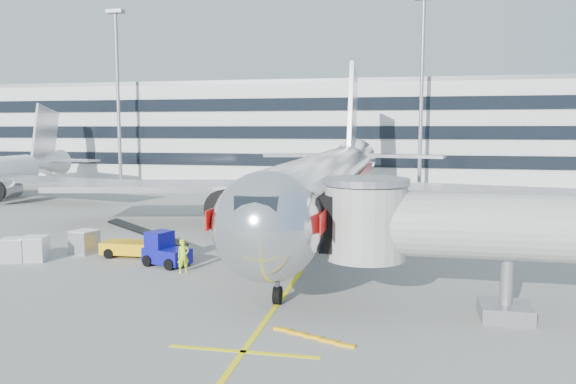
% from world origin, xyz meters
% --- Properties ---
extents(ground, '(180.00, 180.00, 0.00)m').
position_xyz_m(ground, '(0.00, 0.00, 0.00)').
color(ground, gray).
rests_on(ground, ground).
extents(lead_in_line, '(0.25, 70.00, 0.01)m').
position_xyz_m(lead_in_line, '(0.00, 10.00, 0.01)').
color(lead_in_line, '#FFED0D').
rests_on(lead_in_line, ground).
extents(stop_bar, '(6.00, 0.25, 0.01)m').
position_xyz_m(stop_bar, '(0.00, -14.00, 0.01)').
color(stop_bar, '#FFED0D').
rests_on(stop_bar, ground).
extents(main_jet, '(50.95, 48.70, 16.06)m').
position_xyz_m(main_jet, '(0.00, 11.72, 4.23)').
color(main_jet, silver).
rests_on(main_jet, ground).
extents(jet_bridge, '(17.80, 4.50, 7.00)m').
position_xyz_m(jet_bridge, '(12.18, -8.00, 3.87)').
color(jet_bridge, silver).
rests_on(jet_bridge, ground).
extents(terminal, '(150.00, 24.25, 15.60)m').
position_xyz_m(terminal, '(0.00, 57.95, 7.80)').
color(terminal, silver).
rests_on(terminal, ground).
extents(light_mast_west, '(2.40, 1.20, 25.45)m').
position_xyz_m(light_mast_west, '(-35.00, 42.00, 14.88)').
color(light_mast_west, gray).
rests_on(light_mast_west, ground).
extents(light_mast_centre, '(2.40, 1.20, 25.45)m').
position_xyz_m(light_mast_centre, '(8.00, 42.00, 14.88)').
color(light_mast_centre, gray).
rests_on(light_mast_centre, ground).
extents(belt_loader, '(5.22, 2.05, 2.48)m').
position_xyz_m(belt_loader, '(-11.27, 0.11, 0.70)').
color(belt_loader, '#FBAF0A').
rests_on(belt_loader, ground).
extents(baggage_tug, '(3.21, 2.56, 2.12)m').
position_xyz_m(baggage_tug, '(-8.63, -1.76, 0.93)').
color(baggage_tug, '#0C0C87').
rests_on(baggage_tug, ground).
extents(cargo_container_left, '(1.80, 1.80, 1.53)m').
position_xyz_m(cargo_container_left, '(-18.57, -2.76, 0.77)').
color(cargo_container_left, '#B9BCC1').
rests_on(cargo_container_left, ground).
extents(cargo_container_right, '(1.83, 1.83, 1.60)m').
position_xyz_m(cargo_container_right, '(-17.39, -2.32, 0.80)').
color(cargo_container_right, '#B9BCC1').
rests_on(cargo_container_right, ground).
extents(cargo_container_front, '(1.82, 1.82, 1.59)m').
position_xyz_m(cargo_container_front, '(-15.45, 0.31, 0.80)').
color(cargo_container_front, '#B9BCC1').
rests_on(cargo_container_front, ground).
extents(ramp_worker, '(0.86, 0.85, 2.01)m').
position_xyz_m(ramp_worker, '(-6.80, -3.22, 1.00)').
color(ramp_worker, '#C4FF1A').
rests_on(ramp_worker, ground).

